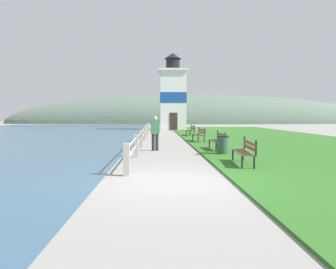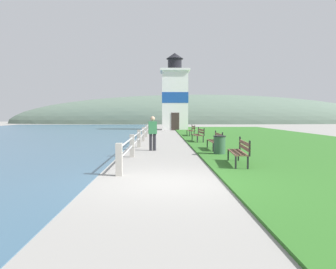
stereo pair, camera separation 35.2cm
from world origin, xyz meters
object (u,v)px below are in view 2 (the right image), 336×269
object	(u,v)px
lighthouse	(175,96)
person_strolling	(153,132)
park_bench_midway	(216,140)
park_bench_near	(240,150)
park_bench_far	(199,134)
park_bench_by_lighthouse	(192,130)
trash_bin	(219,145)

from	to	relation	value
lighthouse	person_strolling	bearing A→B (deg)	-95.00
lighthouse	park_bench_midway	bearing A→B (deg)	-87.36
park_bench_near	park_bench_midway	size ratio (longest dim) A/B	1.07
park_bench_far	lighthouse	world-z (taller)	lighthouse
park_bench_by_lighthouse	park_bench_midway	bearing A→B (deg)	89.20
park_bench_near	trash_bin	distance (m)	3.04
park_bench_near	park_bench_by_lighthouse	xyz separation A→B (m)	(-0.19, 15.63, -0.00)
park_bench_far	person_strolling	distance (m)	5.56
park_bench_near	lighthouse	bearing A→B (deg)	-83.14
park_bench_near	park_bench_far	xyz separation A→B (m)	(-0.27, 9.71, -0.00)
park_bench_far	person_strolling	xyz separation A→B (m)	(-2.80, -4.79, 0.36)
park_bench_far	trash_bin	bearing A→B (deg)	85.95
park_bench_midway	park_bench_far	distance (m)	4.96
park_bench_near	person_strolling	size ratio (longest dim) A/B	1.18
park_bench_midway	person_strolling	size ratio (longest dim) A/B	1.11
trash_bin	park_bench_near	bearing A→B (deg)	-87.16
park_bench_midway	park_bench_far	world-z (taller)	same
park_bench_far	trash_bin	world-z (taller)	park_bench_far
trash_bin	lighthouse	bearing A→B (deg)	92.17
park_bench_near	person_strolling	xyz separation A→B (m)	(-3.07, 4.92, 0.36)
park_bench_by_lighthouse	lighthouse	world-z (taller)	lighthouse
park_bench_near	park_bench_far	distance (m)	9.72
park_bench_by_lighthouse	trash_bin	world-z (taller)	park_bench_by_lighthouse
park_bench_near	person_strolling	bearing A→B (deg)	-53.40
park_bench_near	park_bench_by_lighthouse	bearing A→B (deg)	-84.68
park_bench_near	trash_bin	size ratio (longest dim) A/B	2.34
park_bench_near	park_bench_by_lighthouse	world-z (taller)	same
park_bench_by_lighthouse	person_strolling	size ratio (longest dim) A/B	1.16
park_bench_near	person_strolling	distance (m)	5.81
park_bench_near	lighthouse	xyz separation A→B (m)	(-1.08, 27.65, 3.38)
park_bench_near	lighthouse	size ratio (longest dim) A/B	0.22
trash_bin	park_bench_midway	bearing A→B (deg)	85.84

